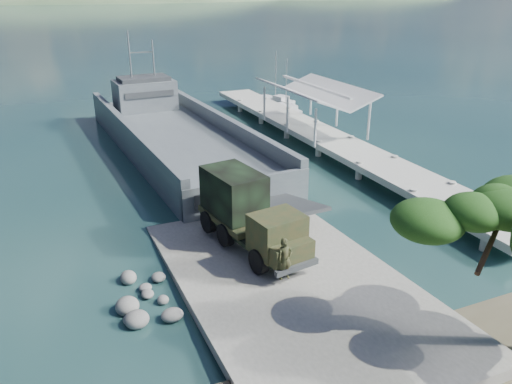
% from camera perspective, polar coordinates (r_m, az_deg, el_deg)
% --- Properties ---
extents(ground, '(1400.00, 1400.00, 0.00)m').
position_cam_1_polar(ground, '(25.19, 2.83, -9.62)').
color(ground, '#1A403F').
rests_on(ground, ground).
extents(boat_ramp, '(10.00, 18.00, 0.50)m').
position_cam_1_polar(boat_ramp, '(24.30, 3.89, -10.26)').
color(boat_ramp, gray).
rests_on(boat_ramp, ground).
extents(shoreline_rocks, '(3.20, 5.60, 0.90)m').
position_cam_1_polar(shoreline_rocks, '(23.93, -11.49, -11.99)').
color(shoreline_rocks, '#62625F').
rests_on(shoreline_rocks, ground).
extents(distant_headlands, '(1000.00, 240.00, 48.00)m').
position_cam_1_polar(distant_headlands, '(582.30, -18.73, 19.94)').
color(distant_headlands, '#395635').
rests_on(distant_headlands, ground).
extents(pier, '(6.40, 44.00, 6.10)m').
position_cam_1_polar(pier, '(45.63, 7.21, 7.27)').
color(pier, '#AAAAA0').
rests_on(pier, ground).
extents(landing_craft, '(10.40, 34.99, 10.28)m').
position_cam_1_polar(landing_craft, '(44.45, -9.03, 5.75)').
color(landing_craft, '#4C5259').
rests_on(landing_craft, ground).
extents(military_truck, '(3.69, 8.30, 3.72)m').
position_cam_1_polar(military_truck, '(26.29, -0.99, -2.33)').
color(military_truck, black).
rests_on(military_truck, boat_ramp).
extents(soldier, '(0.75, 0.50, 2.02)m').
position_cam_1_polar(soldier, '(23.08, 3.30, -8.48)').
color(soldier, '#23331C').
rests_on(soldier, boat_ramp).
extents(sailboat_near, '(1.57, 5.19, 6.30)m').
position_cam_1_polar(sailboat_near, '(57.96, 3.48, 9.35)').
color(sailboat_near, silver).
rests_on(sailboat_near, ground).
extents(sailboat_far, '(3.11, 5.61, 6.56)m').
position_cam_1_polar(sailboat_far, '(62.59, 2.32, 10.36)').
color(sailboat_far, silver).
rests_on(sailboat_far, ground).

